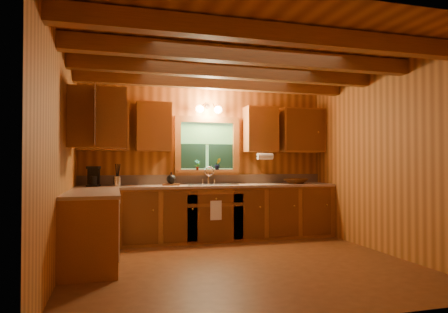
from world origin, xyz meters
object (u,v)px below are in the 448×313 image
Objects in this scene: sink at (211,188)px; wicker_basket at (296,181)px; coffee_maker at (94,177)px; cutting_board at (171,185)px.

sink is 1.49m from wicker_basket.
wicker_basket is (1.49, -0.07, 0.09)m from sink.
coffee_maker reaches higher than cutting_board.
wicker_basket is at bearing -2.81° from sink.
sink is at bearing 11.78° from coffee_maker.
cutting_board is at bearing 12.25° from coffee_maker.
sink is 3.02× the size of cutting_board.
coffee_maker is 0.82× the size of wicker_basket.
sink is 2.19× the size of wicker_basket.
sink is 1.84m from coffee_maker.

